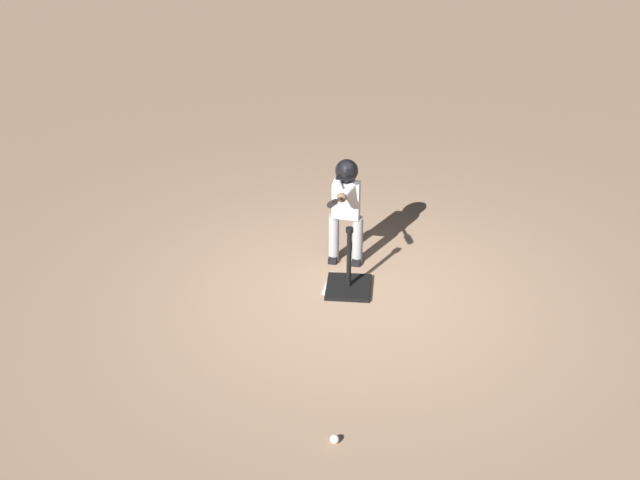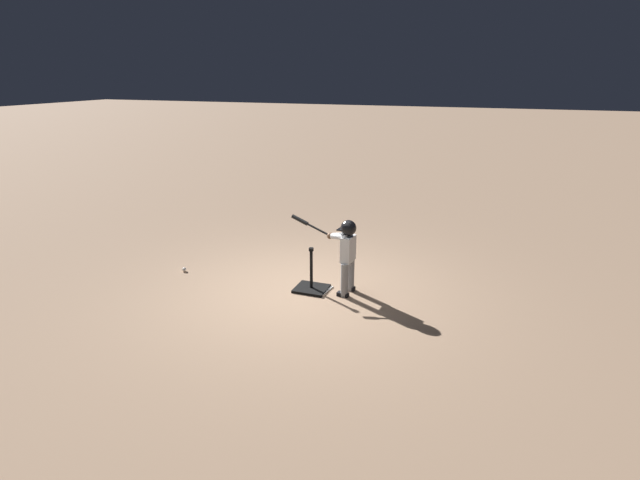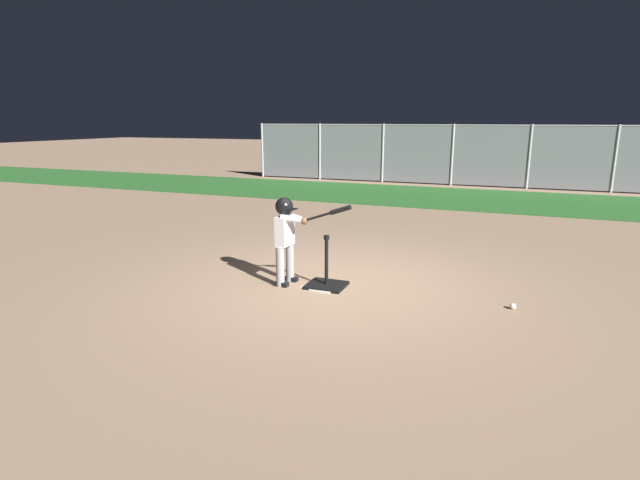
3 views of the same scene
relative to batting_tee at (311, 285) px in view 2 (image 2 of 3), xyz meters
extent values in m
plane|color=#93755B|center=(0.13, 0.10, -0.08)|extent=(90.00, 90.00, 0.00)
cube|color=white|center=(-0.05, -0.02, -0.07)|extent=(0.49, 0.49, 0.02)
cube|color=black|center=(0.00, 0.00, -0.06)|extent=(0.51, 0.46, 0.04)
cylinder|color=black|center=(0.00, 0.00, 0.27)|extent=(0.05, 0.05, 0.62)
cylinder|color=black|center=(0.00, 0.00, 0.60)|extent=(0.08, 0.08, 0.05)
cylinder|color=gray|center=(-0.56, 0.05, 0.19)|extent=(0.12, 0.12, 0.54)
cube|color=black|center=(-0.54, 0.05, -0.05)|extent=(0.19, 0.11, 0.06)
cylinder|color=gray|center=(-0.59, -0.20, 0.19)|extent=(0.12, 0.12, 0.54)
cube|color=black|center=(-0.57, -0.20, -0.05)|extent=(0.19, 0.11, 0.06)
cube|color=silver|center=(-0.57, -0.07, 0.66)|extent=(0.18, 0.30, 0.40)
sphere|color=brown|center=(-0.57, -0.07, 0.98)|extent=(0.21, 0.21, 0.21)
sphere|color=black|center=(-0.57, -0.07, 0.99)|extent=(0.24, 0.24, 0.24)
cube|color=black|center=(-0.47, -0.08, 0.96)|extent=(0.14, 0.19, 0.01)
cylinder|color=silver|center=(-0.42, -0.04, 0.84)|extent=(0.33, 0.20, 0.12)
cylinder|color=silver|center=(-0.43, -0.13, 0.84)|extent=(0.33, 0.14, 0.12)
sphere|color=brown|center=(-0.28, -0.10, 0.82)|extent=(0.10, 0.10, 0.10)
cylinder|color=black|center=(0.04, -0.13, 0.94)|extent=(0.65, 0.09, 0.26)
cylinder|color=black|center=(0.25, -0.15, 1.01)|extent=(0.29, 0.09, 0.15)
cylinder|color=black|center=(-0.29, -0.10, 0.82)|extent=(0.03, 0.05, 0.05)
sphere|color=white|center=(2.35, 0.05, -0.04)|extent=(0.07, 0.07, 0.07)
camera|label=1|loc=(7.81, 0.46, 4.72)|focal=50.00mm
camera|label=2|loc=(-2.64, 6.77, 3.21)|focal=28.00mm
camera|label=3|loc=(2.28, -5.96, 2.11)|focal=28.00mm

